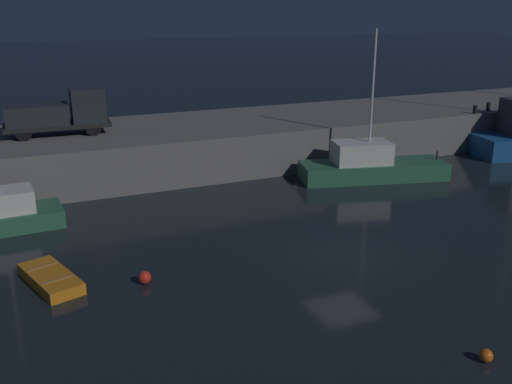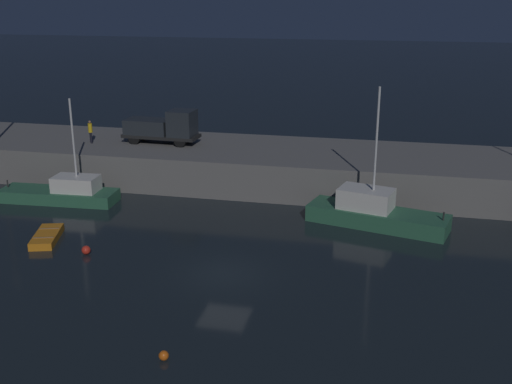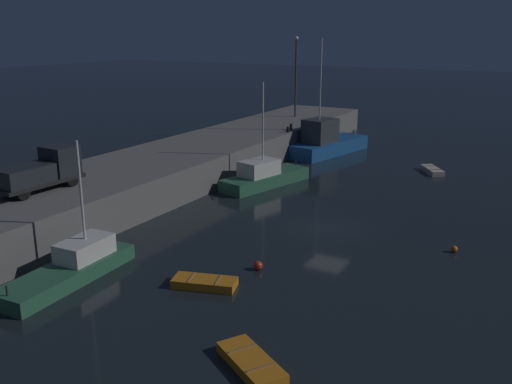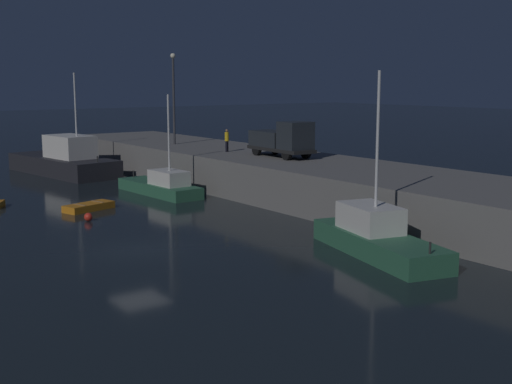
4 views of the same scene
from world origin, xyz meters
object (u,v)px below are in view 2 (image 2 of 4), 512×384
at_px(mooring_buoy_near, 86,250).
at_px(utility_truck, 164,127).
at_px(fishing_boat_blue, 374,212).
at_px(mooring_buoy_mid, 164,356).
at_px(dinghy_orange_near, 47,237).
at_px(fishing_boat_white, 63,192).
at_px(dockworker, 90,130).

distance_m(mooring_buoy_near, utility_truck, 15.67).
distance_m(fishing_boat_blue, mooring_buoy_mid, 18.34).
distance_m(fishing_boat_blue, utility_truck, 18.06).
xyz_separation_m(dinghy_orange_near, mooring_buoy_mid, (10.99, -10.13, -0.02)).
bearing_deg(dinghy_orange_near, utility_truck, 81.07).
xyz_separation_m(mooring_buoy_near, utility_truck, (-0.99, 15.20, 3.67)).
xyz_separation_m(fishing_boat_blue, fishing_boat_white, (-20.99, -0.06, -0.17)).
relative_size(fishing_boat_blue, dinghy_orange_near, 2.58).
height_order(dinghy_orange_near, mooring_buoy_mid, dinghy_orange_near).
distance_m(fishing_boat_white, utility_truck, 9.28).
bearing_deg(dinghy_orange_near, fishing_boat_white, 111.23).
bearing_deg(fishing_boat_blue, mooring_buoy_near, -152.45).
distance_m(fishing_boat_white, mooring_buoy_near, 9.77).
bearing_deg(fishing_boat_white, mooring_buoy_mid, -50.96).
xyz_separation_m(fishing_boat_blue, dinghy_orange_near, (-18.44, -6.62, -0.62)).
bearing_deg(mooring_buoy_near, fishing_boat_blue, 27.55).
bearing_deg(utility_truck, fishing_boat_white, -122.95).
bearing_deg(dockworker, utility_truck, 11.35).
height_order(fishing_boat_blue, dockworker, fishing_boat_blue).
bearing_deg(mooring_buoy_near, dockworker, 114.95).
bearing_deg(fishing_boat_white, dinghy_orange_near, -68.77).
relative_size(fishing_boat_blue, fishing_boat_white, 1.08).
bearing_deg(mooring_buoy_mid, dockworker, 122.14).
xyz_separation_m(fishing_boat_blue, dockworker, (-21.82, 6.12, 2.80)).
bearing_deg(utility_truck, mooring_buoy_near, -86.27).
bearing_deg(mooring_buoy_mid, mooring_buoy_near, 131.66).
bearing_deg(utility_truck, fishing_boat_blue, -24.00).
distance_m(mooring_buoy_near, dockworker, 15.90).
distance_m(fishing_boat_white, dinghy_orange_near, 7.06).
bearing_deg(utility_truck, dockworker, -168.65).
relative_size(fishing_boat_white, utility_truck, 1.39).
relative_size(fishing_boat_white, dockworker, 4.70).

